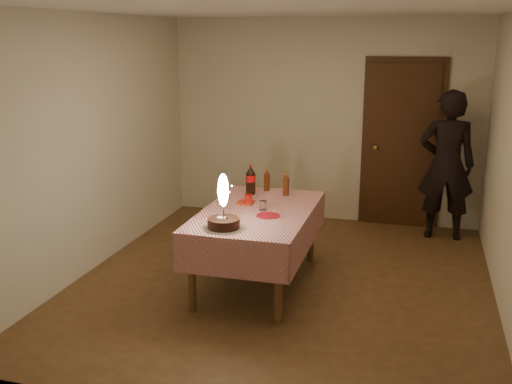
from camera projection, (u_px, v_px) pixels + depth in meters
ground at (283, 282)px, 5.95m from camera, size 4.00×4.50×0.01m
room_shell at (290, 115)px, 5.59m from camera, size 4.04×4.54×2.62m
dining_table at (257, 220)px, 5.74m from camera, size 1.02×1.72×0.76m
birthday_cake at (224, 215)px, 5.14m from camera, size 0.35×0.35×0.48m
red_plate at (268, 216)px, 5.52m from camera, size 0.22×0.22×0.01m
red_cup at (248, 200)px, 5.88m from camera, size 0.08×0.08×0.10m
clear_cup at (263, 205)px, 5.70m from camera, size 0.07×0.07×0.09m
napkin_stack at (246, 203)px, 5.93m from camera, size 0.15×0.15×0.02m
cola_bottle at (251, 180)px, 6.24m from camera, size 0.10×0.10×0.32m
amber_bottle_left at (267, 180)px, 6.39m from camera, size 0.06×0.06×0.26m
amber_bottle_right at (286, 184)px, 6.21m from camera, size 0.06×0.06×0.26m
photographer at (446, 165)px, 7.05m from camera, size 0.67×0.48×1.78m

